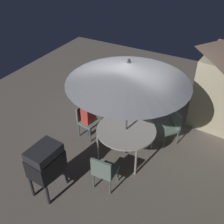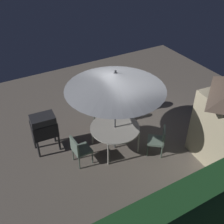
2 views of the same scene
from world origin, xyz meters
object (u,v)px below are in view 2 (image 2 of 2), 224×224
at_px(potted_plant_by_shed, 146,99).
at_px(person_in_red, 101,105).
at_px(bbq_grill, 44,126).
at_px(chair_far_side, 79,149).
at_px(chair_toward_hedge, 159,139).
at_px(patio_table, 115,129).
at_px(chair_near_shed, 101,111).
at_px(patio_umbrella, 115,81).

xyz_separation_m(potted_plant_by_shed, person_in_red, (1.81, 0.07, 0.38)).
bearing_deg(bbq_grill, chair_far_side, 121.55).
xyz_separation_m(chair_toward_hedge, potted_plant_by_shed, (-1.00, -2.04, -0.12)).
relative_size(patio_table, person_in_red, 1.13).
relative_size(chair_near_shed, potted_plant_by_shed, 1.21).
height_order(chair_near_shed, chair_toward_hedge, same).
height_order(patio_umbrella, potted_plant_by_shed, patio_umbrella).
bearing_deg(chair_far_side, potted_plant_by_shed, -157.43).
bearing_deg(chair_toward_hedge, patio_table, -39.15).
bearing_deg(bbq_grill, potted_plant_by_shed, -175.36).
xyz_separation_m(patio_umbrella, person_in_red, (-0.17, -1.17, -1.50)).
bearing_deg(chair_near_shed, chair_toward_hedge, 111.08).
distance_m(patio_umbrella, person_in_red, 1.91).
distance_m(chair_far_side, potted_plant_by_shed, 3.40).
height_order(chair_toward_hedge, person_in_red, person_in_red).
xyz_separation_m(bbq_grill, person_in_red, (-1.94, -0.23, -0.06)).
relative_size(bbq_grill, person_in_red, 0.95).
xyz_separation_m(chair_near_shed, potted_plant_by_shed, (-1.79, 0.01, -0.12)).
bearing_deg(chair_far_side, chair_near_shed, -135.57).
bearing_deg(patio_umbrella, person_in_red, -98.44).
xyz_separation_m(patio_table, chair_near_shed, (-0.19, -1.26, -0.21)).
bearing_deg(bbq_grill, patio_table, 151.99).
xyz_separation_m(patio_umbrella, chair_near_shed, (-0.19, -1.26, -1.76)).
relative_size(chair_toward_hedge, person_in_red, 0.71).
relative_size(patio_umbrella, person_in_red, 2.09).
relative_size(bbq_grill, potted_plant_by_shed, 1.62).
distance_m(patio_umbrella, chair_toward_hedge, 2.17).
relative_size(patio_table, chair_far_side, 1.58).
distance_m(bbq_grill, potted_plant_by_shed, 3.79).
bearing_deg(person_in_red, patio_umbrella, 81.56).
relative_size(bbq_grill, chair_far_side, 1.33).
height_order(chair_far_side, potted_plant_by_shed, chair_far_side).
relative_size(chair_far_side, chair_toward_hedge, 1.00).
bearing_deg(bbq_grill, patio_umbrella, 151.99).
distance_m(chair_toward_hedge, potted_plant_by_shed, 2.28).
distance_m(chair_far_side, chair_toward_hedge, 2.26).
xyz_separation_m(chair_far_side, person_in_red, (-1.33, -1.23, 0.26)).
bearing_deg(patio_table, potted_plant_by_shed, -147.82).
xyz_separation_m(chair_far_side, chair_toward_hedge, (-2.14, 0.74, 0.00)).
bearing_deg(chair_toward_hedge, person_in_red, -67.78).
bearing_deg(chair_far_side, person_in_red, -137.20).
height_order(patio_table, chair_near_shed, chair_near_shed).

